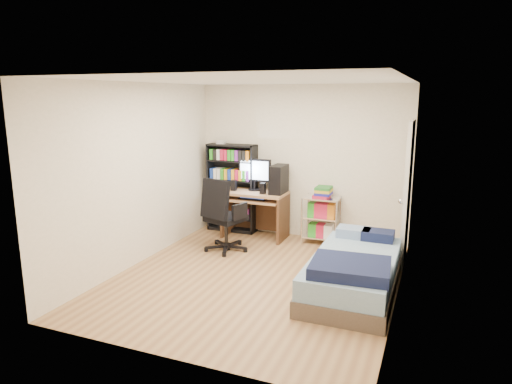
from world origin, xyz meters
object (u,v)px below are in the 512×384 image
at_px(office_chair, 224,228).
at_px(bed, 354,272).
at_px(media_shelf, 232,187).
at_px(computer_desk, 262,196).

distance_m(office_chair, bed, 2.22).
height_order(media_shelf, office_chair, media_shelf).
height_order(office_chair, bed, office_chair).
relative_size(computer_desk, bed, 0.66).
bearing_deg(bed, media_shelf, 143.86).
relative_size(media_shelf, office_chair, 1.39).
bearing_deg(computer_desk, bed, -41.83).
bearing_deg(office_chair, computer_desk, 88.72).
relative_size(office_chair, bed, 0.57).
bearing_deg(media_shelf, office_chair, -71.94).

